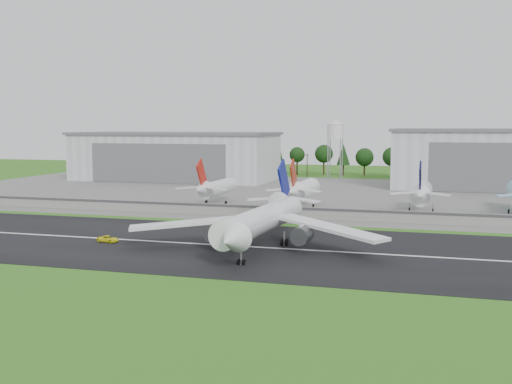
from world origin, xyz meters
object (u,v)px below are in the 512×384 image
(main_airliner, at_px, (261,226))
(parked_jet_red_b, at_px, (302,190))
(parked_jet_red_a, at_px, (214,188))
(ground_vehicle, at_px, (108,239))
(parked_jet_navy, at_px, (421,193))

(main_airliner, relative_size, parked_jet_red_b, 1.89)
(parked_jet_red_a, height_order, parked_jet_red_b, parked_jet_red_b)
(parked_jet_red_a, bearing_deg, parked_jet_red_b, 0.09)
(ground_vehicle, relative_size, parked_jet_red_b, 0.17)
(ground_vehicle, bearing_deg, main_airliner, -74.98)
(ground_vehicle, distance_m, parked_jet_red_b, 76.65)
(main_airliner, relative_size, parked_jet_red_a, 1.89)
(parked_jet_navy, bearing_deg, parked_jet_red_a, -179.95)
(parked_jet_navy, bearing_deg, parked_jet_red_b, -179.99)
(ground_vehicle, xyz_separation_m, parked_jet_red_a, (-0.03, 70.39, 5.07))
(parked_jet_red_b, xyz_separation_m, parked_jet_navy, (37.18, 0.01, 0.06))
(ground_vehicle, relative_size, parked_jet_navy, 0.17)
(main_airliner, height_order, ground_vehicle, main_airliner)
(main_airliner, bearing_deg, ground_vehicle, 8.96)
(parked_jet_red_a, bearing_deg, main_airliner, -61.98)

